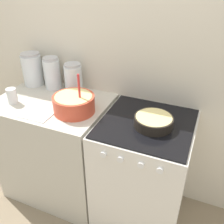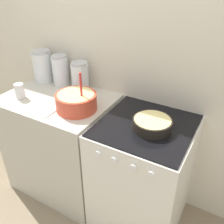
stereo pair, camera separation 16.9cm
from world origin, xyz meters
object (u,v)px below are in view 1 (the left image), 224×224
storage_jar_left (33,71)px  tin_can (12,96)px  mixing_bowl (74,103)px  storage_jar_middle (53,75)px  storage_jar_right (74,80)px  stove (143,173)px  baking_pan (154,121)px

storage_jar_left → tin_can: (0.07, -0.35, -0.06)m
mixing_bowl → tin_can: mixing_bowl is taller
mixing_bowl → storage_jar_middle: (-0.36, 0.27, 0.04)m
storage_jar_right → storage_jar_middle: bearing=180.0°
mixing_bowl → storage_jar_middle: mixing_bowl is taller
stove → mixing_bowl: 0.75m
tin_can → storage_jar_middle: bearing=69.6°
baking_pan → storage_jar_right: storage_jar_right is taller
storage_jar_right → storage_jar_left: bearing=180.0°
mixing_bowl → storage_jar_right: (-0.16, 0.27, 0.03)m
baking_pan → storage_jar_left: storage_jar_left is taller
storage_jar_left → storage_jar_middle: storage_jar_left is taller
stove → mixing_bowl: bearing=-173.2°
baking_pan → storage_jar_middle: bearing=165.7°
mixing_bowl → tin_can: bearing=-171.5°
tin_can → storage_jar_left: bearing=101.6°
storage_jar_right → tin_can: size_ratio=2.04×
stove → storage_jar_right: size_ratio=3.77×
storage_jar_left → storage_jar_middle: (0.20, -0.00, -0.00)m
stove → storage_jar_middle: (-0.88, 0.21, 0.58)m
storage_jar_middle → mixing_bowl: bearing=-37.2°
baking_pan → storage_jar_right: (-0.73, 0.24, 0.07)m
storage_jar_left → storage_jar_middle: 0.20m
baking_pan → stove: bearing=152.7°
baking_pan → storage_jar_middle: (-0.93, 0.24, 0.08)m
mixing_bowl → storage_jar_middle: bearing=142.8°
storage_jar_left → baking_pan: bearing=-11.9°
mixing_bowl → storage_jar_right: 0.32m
mixing_bowl → baking_pan: mixing_bowl is taller
storage_jar_right → tin_can: bearing=-133.5°
mixing_bowl → storage_jar_middle: size_ratio=1.10×
stove → tin_can: size_ratio=7.68×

